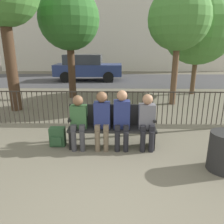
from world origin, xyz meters
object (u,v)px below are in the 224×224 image
at_px(seated_person_2, 122,117).
at_px(seated_person_3, 147,119).
at_px(park_bench, 112,124).
at_px(seated_person_1, 102,117).
at_px(tree_3, 179,19).
at_px(seated_person_0, 78,119).
at_px(tree_2, 69,20).
at_px(tree_0, 199,29).
at_px(backpack, 58,137).
at_px(parked_car_0, 87,67).

distance_m(seated_person_2, seated_person_3, 0.53).
xyz_separation_m(park_bench, seated_person_1, (-0.21, -0.13, 0.20)).
distance_m(seated_person_2, tree_3, 4.88).
distance_m(seated_person_0, seated_person_2, 0.92).
bearing_deg(seated_person_2, tree_2, 112.43).
relative_size(park_bench, seated_person_2, 1.48).
distance_m(seated_person_2, tree_2, 5.76).
height_order(seated_person_0, tree_2, tree_2).
distance_m(seated_person_0, tree_2, 5.54).
xyz_separation_m(seated_person_0, seated_person_3, (1.45, 0.00, 0.01)).
relative_size(seated_person_0, tree_3, 0.28).
distance_m(seated_person_2, tree_0, 6.94).
height_order(seated_person_0, tree_3, tree_3).
xyz_separation_m(seated_person_3, tree_3, (1.49, 3.81, 2.34)).
bearing_deg(seated_person_0, tree_2, 102.59).
relative_size(park_bench, backpack, 4.43).
distance_m(backpack, tree_3, 5.80).
relative_size(tree_0, parked_car_0, 1.04).
xyz_separation_m(seated_person_2, tree_2, (-2.00, 4.84, 2.41)).
bearing_deg(seated_person_0, tree_0, 52.88).
distance_m(seated_person_1, parked_car_0, 9.82).
bearing_deg(seated_person_2, park_bench, 148.40).
height_order(seated_person_0, parked_car_0, parked_car_0).
relative_size(park_bench, seated_person_3, 1.58).
height_order(seated_person_0, backpack, seated_person_0).
height_order(seated_person_0, seated_person_3, seated_person_3).
bearing_deg(seated_person_3, tree_3, 68.56).
bearing_deg(park_bench, tree_2, 110.81).
xyz_separation_m(tree_3, parked_car_0, (-4.03, 5.89, -2.17)).
relative_size(park_bench, parked_car_0, 0.45).
bearing_deg(tree_3, tree_2, 165.54).
relative_size(seated_person_1, tree_3, 0.30).
distance_m(seated_person_1, seated_person_2, 0.42).
height_order(seated_person_1, seated_person_3, seated_person_1).
relative_size(seated_person_1, tree_0, 0.29).
bearing_deg(seated_person_3, seated_person_2, 179.56).
xyz_separation_m(seated_person_0, parked_car_0, (-1.09, 9.70, 0.18)).
bearing_deg(seated_person_0, seated_person_1, 0.52).
height_order(backpack, tree_0, tree_0).
bearing_deg(tree_2, parked_car_0, 90.12).
relative_size(seated_person_2, parked_car_0, 0.30).
distance_m(seated_person_3, parked_car_0, 10.02).
height_order(tree_2, tree_3, tree_2).
height_order(tree_3, parked_car_0, tree_3).
bearing_deg(seated_person_3, tree_0, 63.30).
bearing_deg(park_bench, seated_person_2, -31.60).
height_order(seated_person_1, backpack, seated_person_1).
height_order(seated_person_2, tree_0, tree_0).
height_order(tree_0, parked_car_0, tree_0).
relative_size(park_bench, tree_0, 0.43).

